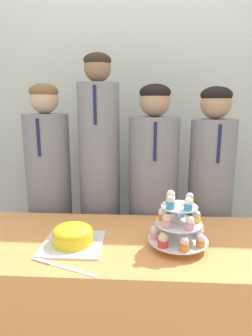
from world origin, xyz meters
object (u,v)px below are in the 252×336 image
Objects in this scene: student_0 at (50,204)px; student_1 at (100,191)px; cake_knife at (53,264)px; cupcake_stand at (178,224)px; student_2 at (153,207)px; round_cake at (73,235)px; student_3 at (209,207)px.

student_1 is at bearing 0.00° from student_0.
cupcake_stand is (0.52, 0.18, 0.11)m from cake_knife.
cake_knife is at bearing -119.80° from student_2.
round_cake is 0.94m from student_3.
student_0 reaches higher than cupcake_stand.
cupcake_stand is 0.64m from student_3.
round_cake is 0.19× the size of student_2.
student_3 is (0.27, 0.57, -0.13)m from cupcake_stand.
student_0 reaches higher than student_2.
round_cake is 0.17× the size of student_1.
student_1 is (0.09, 0.75, 0.08)m from cake_knife.
student_3 is at bearing -0.00° from student_2.
round_cake is 0.69m from student_2.
cake_knife is 0.86m from student_2.
cake_knife is 0.21× the size of student_0.
student_2 is 0.36m from student_3.
cake_knife is at bearing -136.47° from student_3.
round_cake is at bearing -179.88° from cupcake_stand.
student_2 reaches higher than cake_knife.
cake_knife is 0.56m from cupcake_stand.
student_2 is at bearing 0.00° from student_1.
student_2 reaches higher than student_3.
cupcake_stand is at bearing -36.72° from student_0.
cake_knife is at bearing -161.30° from cupcake_stand.
round_cake is 0.48m from cupcake_stand.
student_2 is (0.43, 0.75, -0.02)m from cake_knife.
student_3 is (0.70, -0.00, -0.09)m from student_1.
student_1 is at bearing 85.43° from round_cake.
round_cake is at bearing -63.47° from student_0.
student_0 is (-0.29, 0.57, -0.05)m from round_cake.
student_0 is (-0.24, 0.75, -0.01)m from cake_knife.
student_1 is (-0.43, 0.57, -0.03)m from cupcake_stand.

